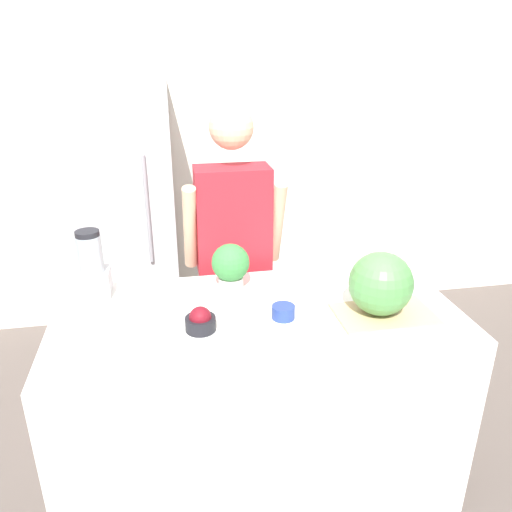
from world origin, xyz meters
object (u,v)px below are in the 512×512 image
bowl_small_blue (283,312)px  potted_plant (231,265)px  refrigerator (114,223)px  blender (92,268)px  bowl_cherries (200,321)px  person (234,260)px  bowl_cream (249,320)px  watermelon (381,284)px

bowl_small_blue → potted_plant: size_ratio=0.43×
refrigerator → blender: 1.05m
refrigerator → blender: bearing=-90.6°
bowl_cherries → bowl_small_blue: (0.36, 0.03, -0.01)m
person → bowl_cream: (-0.04, -0.74, 0.04)m
bowl_cream → blender: 0.79m
bowl_cherries → bowl_small_blue: 0.36m
blender → potted_plant: size_ratio=1.38×
blender → refrigerator: bearing=89.4°
watermelon → bowl_cream: (-0.57, 0.01, -0.12)m
bowl_cream → bowl_small_blue: bowl_cream is taller
person → potted_plant: size_ratio=7.55×
person → bowl_small_blue: 0.71m
person → bowl_cream: size_ratio=11.59×
bowl_small_blue → watermelon: bearing=-6.8°
potted_plant → bowl_cream: bearing=-85.8°
refrigerator → bowl_cream: refrigerator is taller
refrigerator → bowl_small_blue: bearing=-60.2°
refrigerator → watermelon: size_ratio=6.79×
person → blender: bearing=-155.5°
bowl_cherries → blender: bearing=138.4°
bowl_cherries → potted_plant: bearing=63.4°
watermelon → bowl_cherries: bearing=178.9°
bowl_cream → potted_plant: bearing=94.2°
bowl_small_blue → blender: blender is taller
watermelon → bowl_cream: bearing=179.2°
bowl_cherries → bowl_cream: 0.20m
bowl_small_blue → blender: bearing=155.3°
watermelon → blender: blender is taller
watermelon → potted_plant: 0.70m
refrigerator → bowl_small_blue: refrigerator is taller
bowl_small_blue → refrigerator: bearing=119.8°
blender → potted_plant: bearing=-5.7°
refrigerator → watermelon: 1.91m
watermelon → bowl_small_blue: watermelon is taller
watermelon → bowl_small_blue: (-0.41, 0.05, -0.12)m
bowl_cherries → potted_plant: (0.17, 0.35, 0.08)m
person → potted_plant: 0.42m
refrigerator → bowl_cherries: bearing=-72.6°
refrigerator → person: refrigerator is taller
watermelon → bowl_cream: size_ratio=1.82×
refrigerator → bowl_cherries: 1.52m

